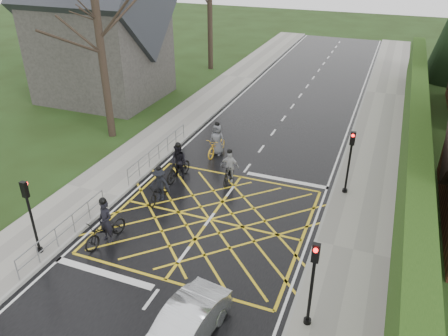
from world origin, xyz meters
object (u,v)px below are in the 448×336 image
Objects in this scene: cyclist_mid at (159,188)px; cyclist_rear at (106,228)px; cyclist_front at (229,170)px; car at (183,328)px; cyclist_back at (179,165)px; cyclist_lead at (217,143)px.

cyclist_rear is at bearing -97.98° from cyclist_mid.
cyclist_front is (2.79, 6.27, -0.01)m from cyclist_rear.
cyclist_rear is at bearing 154.56° from car.
car is (5.00, -3.28, -0.04)m from cyclist_rear.
cyclist_back reaches higher than cyclist_lead.
cyclist_lead is at bearing 95.37° from cyclist_rear.
cyclist_front is (2.34, 2.75, 0.01)m from cyclist_mid.
car is at bearing -68.33° from cyclist_lead.
cyclist_rear is 5.98m from car.
cyclist_front reaches higher than car.
cyclist_back is 2.10m from cyclist_mid.
cyclist_lead is (0.72, 3.23, -0.08)m from cyclist_back.
cyclist_rear reaches higher than car.
cyclist_mid is 0.48× the size of car.
cyclist_back is 10.03m from car.
cyclist_lead is (0.65, 5.32, 0.03)m from cyclist_mid.
cyclist_mid is 1.01× the size of cyclist_front.
cyclist_rear is 6.86m from cyclist_front.
cyclist_back reaches higher than car.
cyclist_back is 0.54× the size of car.
cyclist_rear is 1.07× the size of cyclist_back.
cyclist_mid is (0.44, 3.52, -0.02)m from cyclist_rear.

